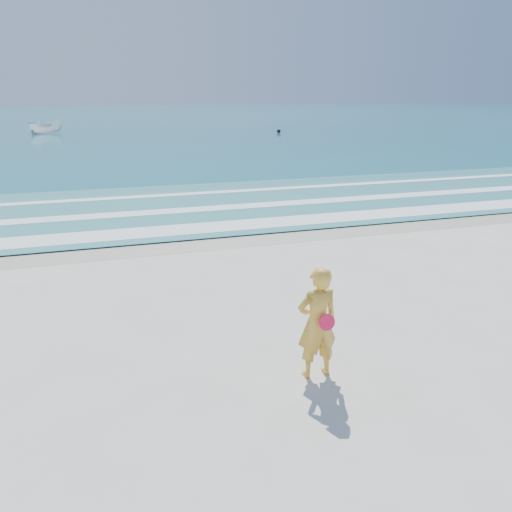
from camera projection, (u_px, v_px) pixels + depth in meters
name	position (u px, v px, depth m)	size (l,w,h in m)	color
ground	(286.00, 402.00, 7.56)	(400.00, 400.00, 0.00)	silver
wet_sand	(184.00, 242.00, 15.71)	(400.00, 2.40, 0.00)	#B2A893
ocean	(104.00, 116.00, 102.69)	(400.00, 190.00, 0.04)	#19727F
shallow	(163.00, 207.00, 20.23)	(400.00, 10.00, 0.01)	#59B7AD
foam_near	(177.00, 230.00, 16.88)	(400.00, 1.40, 0.01)	white
foam_mid	(166.00, 211.00, 19.50)	(400.00, 0.90, 0.01)	white
foam_far	(156.00, 196.00, 22.49)	(400.00, 0.60, 0.01)	white
boat	(46.00, 127.00, 56.76)	(1.50, 3.99, 1.54)	white
buoy	(279.00, 131.00, 58.00)	(0.46, 0.46, 0.46)	black
woman	(317.00, 323.00, 7.99)	(0.71, 0.48, 1.89)	gold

